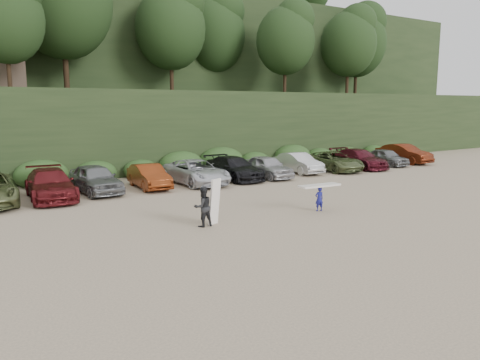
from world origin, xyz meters
TOP-DOWN VIEW (x-y plane):
  - ground at (0.00, 0.00)m, footprint 120.00×120.00m
  - hillside_backdrop at (-0.26, 35.93)m, footprint 90.00×41.50m
  - parked_cars at (-0.00, 9.99)m, footprint 39.90×5.93m
  - child_surfer at (1.26, 0.09)m, footprint 2.13×0.72m
  - adult_surfer at (-4.64, 0.48)m, footprint 1.27×0.64m

SIDE VIEW (x-z plane):
  - ground at x=0.00m, z-range 0.00..0.00m
  - parked_cars at x=0.00m, z-range -0.05..1.59m
  - adult_surfer at x=-4.64m, z-range -0.13..1.80m
  - child_surfer at x=1.26m, z-range 0.23..1.48m
  - hillside_backdrop at x=-0.26m, z-range -2.78..25.22m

